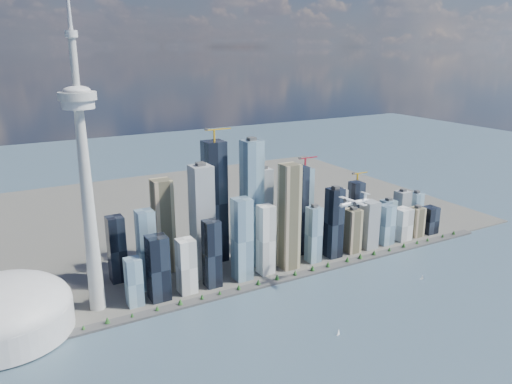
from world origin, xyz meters
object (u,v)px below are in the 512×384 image
sailboat_west (338,333)px  sailboat_east (422,278)px  needle_tower (85,174)px  dome_stadium (3,312)px  airplane (354,202)px

sailboat_west → sailboat_east: (258.40, 74.10, -0.29)m
needle_tower → dome_stadium: size_ratio=2.75×
dome_stadium → airplane: (566.92, -127.03, 121.87)m
needle_tower → sailboat_west: needle_tower is taller
airplane → sailboat_west: bearing=-138.4°
dome_stadium → needle_tower: bearing=4.1°
needle_tower → sailboat_west: 462.91m
dome_stadium → sailboat_east: dome_stadium is taller
needle_tower → sailboat_west: bearing=-40.4°
sailboat_west → dome_stadium: bearing=130.2°
dome_stadium → sailboat_west: size_ratio=18.90×
sailboat_east → needle_tower: bearing=-175.6°
airplane → sailboat_east: (136.30, -48.38, -158.21)m
sailboat_west → sailboat_east: 268.81m
airplane → sailboat_west: airplane is taller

